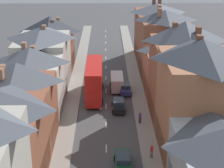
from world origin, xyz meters
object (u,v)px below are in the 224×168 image
car_near_silver (123,161)px  pedestrian_far_right (140,117)px  delivery_van (117,82)px  car_parked_left_a (125,88)px  car_near_blue (118,105)px  pedestrian_far_left (152,150)px  double_decker_bus_lead (94,80)px

car_near_silver → pedestrian_far_right: 10.61m
delivery_van → pedestrian_far_right: size_ratio=3.23×
car_parked_left_a → delivery_van: bearing=129.3°
car_near_blue → pedestrian_far_right: bearing=-58.4°
pedestrian_far_left → car_near_silver: bearing=-151.5°
car_near_blue → delivery_van: bearing=90.0°
car_near_silver → delivery_van: (0.00, 22.53, 0.49)m
car_parked_left_a → pedestrian_far_left: size_ratio=2.58×
car_near_silver → car_parked_left_a: 20.98m
pedestrian_far_right → car_parked_left_a: bearing=97.6°
car_near_blue → car_parked_left_a: size_ratio=1.07×
double_decker_bus_lead → car_parked_left_a: bearing=14.1°
double_decker_bus_lead → delivery_van: (3.61, 2.83, -1.48)m
delivery_van → pedestrian_far_left: (3.30, -20.73, -0.30)m
car_near_silver → delivery_van: size_ratio=0.83×
pedestrian_far_left → pedestrian_far_right: bearing=93.9°
car_parked_left_a → double_decker_bus_lead: bearing=-165.9°
car_near_silver → car_parked_left_a: bearing=86.4°
car_parked_left_a → pedestrian_far_right: size_ratio=2.58×
double_decker_bus_lead → car_near_blue: double_decker_bus_lead is taller
pedestrian_far_left → pedestrian_far_right: 8.47m
car_near_silver → pedestrian_far_left: 3.76m
pedestrian_far_left → double_decker_bus_lead: bearing=111.1°
double_decker_bus_lead → pedestrian_far_right: size_ratio=6.71×
car_near_silver → pedestrian_far_right: size_ratio=2.67×
pedestrian_far_left → car_parked_left_a: bearing=96.0°
pedestrian_far_left → car_near_blue: bearing=104.4°
car_near_silver → car_parked_left_a: size_ratio=1.04×
double_decker_bus_lead → delivery_van: bearing=38.1°
car_near_blue → car_near_silver: car_near_silver is taller
car_near_silver → pedestrian_far_right: bearing=75.1°
car_near_blue → double_decker_bus_lead: bearing=125.8°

